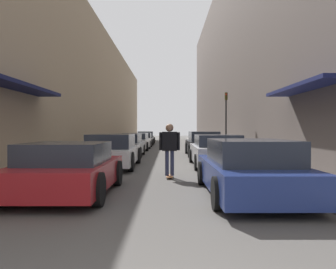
{
  "coord_description": "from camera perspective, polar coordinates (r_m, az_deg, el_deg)",
  "views": [
    {
      "loc": [
        0.18,
        -1.32,
        1.53
      ],
      "look_at": [
        0.14,
        12.68,
        1.31
      ],
      "focal_mm": 35.0,
      "sensor_mm": 36.0,
      "label": 1
    }
  ],
  "objects": [
    {
      "name": "parked_car_right_2",
      "position": [
        19.3,
        6.31,
        -1.65
      ],
      "size": [
        1.94,
        4.75,
        1.41
      ],
      "color": "black",
      "rests_on": "ground"
    },
    {
      "name": "parked_car_left_1",
      "position": [
        13.44,
        -9.49,
        -2.88
      ],
      "size": [
        2.0,
        4.61,
        1.34
      ],
      "color": "silver",
      "rests_on": "ground"
    },
    {
      "name": "parked_car_right_0",
      "position": [
        7.8,
        14.04,
        -5.81
      ],
      "size": [
        2.04,
        4.64,
        1.3
      ],
      "color": "navy",
      "rests_on": "ground"
    },
    {
      "name": "skateboarder",
      "position": [
        10.3,
        0.44,
        -1.78
      ],
      "size": [
        0.65,
        0.78,
        1.71
      ],
      "color": "brown",
      "rests_on": "ground"
    },
    {
      "name": "parked_car_left_3",
      "position": [
        24.63,
        -5.42,
        -1.25
      ],
      "size": [
        2.0,
        4.75,
        1.26
      ],
      "color": "silver",
      "rests_on": "ground"
    },
    {
      "name": "parked_car_left_0",
      "position": [
        8.01,
        -16.77,
        -5.81
      ],
      "size": [
        2.07,
        3.93,
        1.23
      ],
      "color": "maroon",
      "rests_on": "ground"
    },
    {
      "name": "parked_car_left_4",
      "position": [
        30.17,
        -4.33,
        -0.9
      ],
      "size": [
        1.94,
        4.64,
        1.23
      ],
      "color": "#232326",
      "rests_on": "ground"
    },
    {
      "name": "ground",
      "position": [
        22.79,
        -0.28,
        -2.97
      ],
      "size": [
        117.79,
        117.79,
        0.0
      ],
      "primitive_type": "plane",
      "color": "#4C4947"
    },
    {
      "name": "traffic_light",
      "position": [
        20.68,
        10.24,
        3.26
      ],
      "size": [
        0.16,
        0.22,
        3.7
      ],
      "color": "#2D2D2D",
      "rests_on": "curb_strip_right"
    },
    {
      "name": "building_row_left",
      "position": [
        29.19,
        -14.19,
        7.51
      ],
      "size": [
        4.9,
        53.54,
        9.84
      ],
      "color": "tan",
      "rests_on": "ground"
    },
    {
      "name": "parked_car_right_1",
      "position": [
        13.76,
        8.59,
        -2.86
      ],
      "size": [
        2.05,
        4.77,
        1.31
      ],
      "color": "#B7B7BC",
      "rests_on": "ground"
    },
    {
      "name": "building_row_right",
      "position": [
        29.57,
        13.87,
        13.06
      ],
      "size": [
        4.9,
        53.54,
        15.57
      ],
      "color": "#564C47",
      "rests_on": "ground"
    },
    {
      "name": "curb_strip_right",
      "position": [
        28.4,
        8.11,
        -2.1
      ],
      "size": [
        1.8,
        53.54,
        0.12
      ],
      "color": "gray",
      "rests_on": "ground"
    },
    {
      "name": "parked_car_left_2",
      "position": [
        18.76,
        -7.11,
        -1.92
      ],
      "size": [
        1.91,
        4.27,
        1.28
      ],
      "color": "gray",
      "rests_on": "ground"
    },
    {
      "name": "parked_car_left_5",
      "position": [
        35.28,
        -3.74,
        -0.58
      ],
      "size": [
        1.9,
        4.14,
        1.32
      ],
      "color": "gray",
      "rests_on": "ground"
    },
    {
      "name": "curb_strip_left",
      "position": [
        28.45,
        -8.48,
        -2.1
      ],
      "size": [
        1.8,
        53.54,
        0.12
      ],
      "color": "gray",
      "rests_on": "ground"
    }
  ]
}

